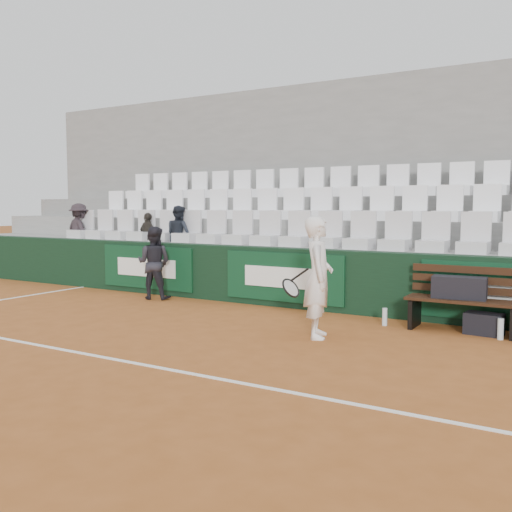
{
  "coord_description": "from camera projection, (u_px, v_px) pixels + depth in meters",
  "views": [
    {
      "loc": [
        4.25,
        -4.55,
        1.71
      ],
      "look_at": [
        0.12,
        2.4,
        1.0
      ],
      "focal_mm": 40.0,
      "sensor_mm": 36.0,
      "label": 1
    }
  ],
  "objects": [
    {
      "name": "ground",
      "position": [
        134.0,
        363.0,
        6.21
      ],
      "size": [
        80.0,
        80.0,
        0.0
      ],
      "primitive_type": "plane",
      "color": "#9C5323",
      "rests_on": "ground"
    },
    {
      "name": "court_baseline",
      "position": [
        134.0,
        363.0,
        6.21
      ],
      "size": [
        18.0,
        0.06,
        0.01
      ],
      "primitive_type": "cube",
      "color": "white",
      "rests_on": "ground"
    },
    {
      "name": "back_barrier",
      "position": [
        302.0,
        278.0,
        9.54
      ],
      "size": [
        18.0,
        0.34,
        1.0
      ],
      "color": "black",
      "rests_on": "ground"
    },
    {
      "name": "grandstand_tier_front",
      "position": [
        314.0,
        274.0,
        10.12
      ],
      "size": [
        18.0,
        0.95,
        1.0
      ],
      "primitive_type": "cube",
      "color": "gray",
      "rests_on": "ground"
    },
    {
      "name": "grandstand_tier_mid",
      "position": [
        335.0,
        258.0,
        10.92
      ],
      "size": [
        18.0,
        0.95,
        1.45
      ],
      "primitive_type": "cube",
      "color": "gray",
      "rests_on": "ground"
    },
    {
      "name": "grandstand_tier_back",
      "position": [
        353.0,
        243.0,
        11.71
      ],
      "size": [
        18.0,
        0.95,
        1.9
      ],
      "primitive_type": "cube",
      "color": "gray",
      "rests_on": "ground"
    },
    {
      "name": "grandstand_rear_wall",
      "position": [
        365.0,
        183.0,
        12.14
      ],
      "size": [
        18.0,
        0.3,
        4.4
      ],
      "primitive_type": "cube",
      "color": "gray",
      "rests_on": "ground"
    },
    {
      "name": "seat_row_front",
      "position": [
        310.0,
        229.0,
        9.9
      ],
      "size": [
        11.9,
        0.44,
        0.63
      ],
      "primitive_type": "cube",
      "color": "silver",
      "rests_on": "grandstand_tier_front"
    },
    {
      "name": "seat_row_mid",
      "position": [
        332.0,
        203.0,
        10.68
      ],
      "size": [
        11.9,
        0.44,
        0.63
      ],
      "primitive_type": "cube",
      "color": "white",
      "rests_on": "grandstand_tier_mid"
    },
    {
      "name": "seat_row_back",
      "position": [
        351.0,
        181.0,
        11.45
      ],
      "size": [
        11.9,
        0.44,
        0.63
      ],
      "primitive_type": "cube",
      "color": "white",
      "rests_on": "grandstand_tier_back"
    },
    {
      "name": "bench_left",
      "position": [
        463.0,
        316.0,
        7.74
      ],
      "size": [
        1.5,
        0.56,
        0.45
      ],
      "primitive_type": "cube",
      "color": "#331C0F",
      "rests_on": "ground"
    },
    {
      "name": "sports_bag_left",
      "position": [
        459.0,
        288.0,
        7.77
      ],
      "size": [
        0.72,
        0.35,
        0.3
      ],
      "primitive_type": "cube",
      "rotation": [
        0.0,
        0.0,
        0.08
      ],
      "color": "black",
      "rests_on": "bench_left"
    },
    {
      "name": "sports_bag_ground",
      "position": [
        484.0,
        324.0,
        7.58
      ],
      "size": [
        0.5,
        0.33,
        0.29
      ],
      "primitive_type": "cube",
      "rotation": [
        0.0,
        0.0,
        -0.09
      ],
      "color": "black",
      "rests_on": "ground"
    },
    {
      "name": "water_bottle_near",
      "position": [
        385.0,
        317.0,
        8.15
      ],
      "size": [
        0.07,
        0.07,
        0.26
      ],
      "primitive_type": "cylinder",
      "color": "silver",
      "rests_on": "ground"
    },
    {
      "name": "water_bottle_far",
      "position": [
        501.0,
        329.0,
        7.3
      ],
      "size": [
        0.08,
        0.08,
        0.28
      ],
      "primitive_type": "cylinder",
      "color": "silver",
      "rests_on": "ground"
    },
    {
      "name": "tennis_player",
      "position": [
        318.0,
        277.0,
        7.37
      ],
      "size": [
        0.78,
        0.68,
        1.58
      ],
      "color": "white",
      "rests_on": "ground"
    },
    {
      "name": "ball_kid",
      "position": [
        154.0,
        263.0,
        10.47
      ],
      "size": [
        0.77,
        0.67,
        1.34
      ],
      "primitive_type": "imported",
      "rotation": [
        0.0,
        0.0,
        3.44
      ],
      "color": "black",
      "rests_on": "ground"
    },
    {
      "name": "spectator_a",
      "position": [
        79.0,
        210.0,
        12.87
      ],
      "size": [
        0.87,
        0.62,
        1.22
      ],
      "primitive_type": "imported",
      "rotation": [
        0.0,
        0.0,
        2.91
      ],
      "color": "#292025",
      "rests_on": "grandstand_tier_front"
    },
    {
      "name": "spectator_b",
      "position": [
        148.0,
        216.0,
        11.83
      ],
      "size": [
        0.64,
        0.39,
        1.03
      ],
      "primitive_type": "imported",
      "rotation": [
        0.0,
        0.0,
        2.9
      ],
      "color": "#2E2A25",
      "rests_on": "grandstand_tier_front"
    },
    {
      "name": "spectator_c",
      "position": [
        179.0,
        212.0,
        11.41
      ],
      "size": [
        0.67,
        0.58,
        1.17
      ],
      "primitive_type": "imported",
      "rotation": [
        0.0,
        0.0,
        2.87
      ],
      "color": "black",
      "rests_on": "grandstand_tier_front"
    }
  ]
}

